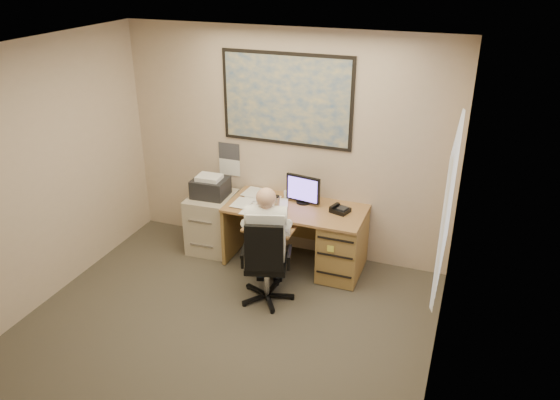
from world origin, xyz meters
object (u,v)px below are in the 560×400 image
at_px(desk, 323,235).
at_px(office_chair, 264,277).
at_px(filing_cabinet, 212,217).
at_px(person, 267,245).

relative_size(desk, office_chair, 1.61).
xyz_separation_m(filing_cabinet, office_chair, (1.04, -0.85, -0.13)).
xyz_separation_m(desk, filing_cabinet, (-1.43, -0.01, -0.01)).
bearing_deg(office_chair, person, 64.97).
bearing_deg(filing_cabinet, office_chair, -42.10).
bearing_deg(person, desk, 46.54).
height_order(desk, filing_cabinet, desk).
distance_m(desk, office_chair, 0.95).
bearing_deg(filing_cabinet, desk, -2.58).
xyz_separation_m(desk, person, (-0.39, -0.78, 0.21)).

